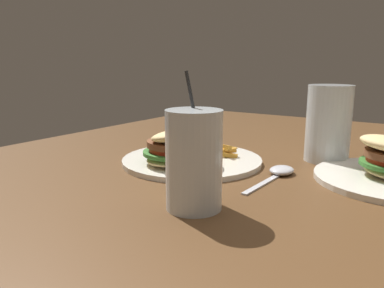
# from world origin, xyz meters

# --- Properties ---
(dining_table) EXTENTS (1.43, 1.44, 0.74)m
(dining_table) POSITION_xyz_m (0.00, 0.00, 0.63)
(dining_table) COLOR brown
(dining_table) RESTS_ON ground_plane
(meal_plate_near) EXTENTS (0.29, 0.29, 0.09)m
(meal_plate_near) POSITION_xyz_m (0.09, -0.25, 0.77)
(meal_plate_near) COLOR silver
(meal_plate_near) RESTS_ON dining_table
(beer_glass) EXTENTS (0.09, 0.09, 0.16)m
(beer_glass) POSITION_xyz_m (-0.11, -0.03, 0.82)
(beer_glass) COLOR silver
(beer_glass) RESTS_ON dining_table
(juice_glass) EXTENTS (0.08, 0.08, 0.19)m
(juice_glass) POSITION_xyz_m (0.26, -0.11, 0.81)
(juice_glass) COLOR silver
(juice_glass) RESTS_ON dining_table
(spoon) EXTENTS (0.17, 0.05, 0.01)m
(spoon) POSITION_xyz_m (0.04, -0.07, 0.75)
(spoon) COLOR silver
(spoon) RESTS_ON dining_table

